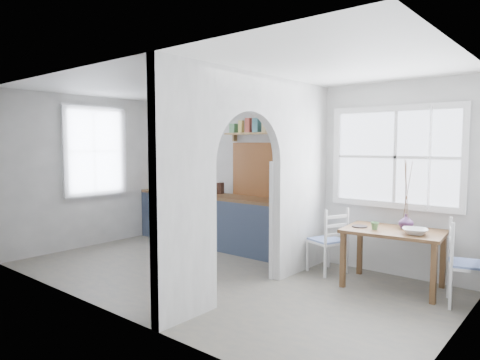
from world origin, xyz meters
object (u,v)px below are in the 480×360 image
Objects in this scene: chair_right at (470,264)px; vase at (406,221)px; dining_table at (393,259)px; kettle at (299,194)px; chair_left at (327,240)px.

chair_right reaches higher than vase.
kettle is at bearing 165.18° from dining_table.
chair_left is 4.94× the size of vase.
vase is at bearing 52.45° from dining_table.
kettle reaches higher than vase.
kettle reaches higher than chair_right.
chair_right is (0.87, -0.09, 0.11)m from dining_table.
kettle is at bearing 177.22° from vase.
kettle is (-1.51, 0.23, 0.67)m from dining_table.
kettle is at bearing 66.17° from chair_right.
kettle is 1.47× the size of vase.
chair_left is (-0.93, 0.04, 0.09)m from dining_table.
kettle is (-2.38, 0.32, 0.56)m from chair_right.
dining_table is 1.27× the size of chair_left.
vase is at bearing 6.38° from kettle.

